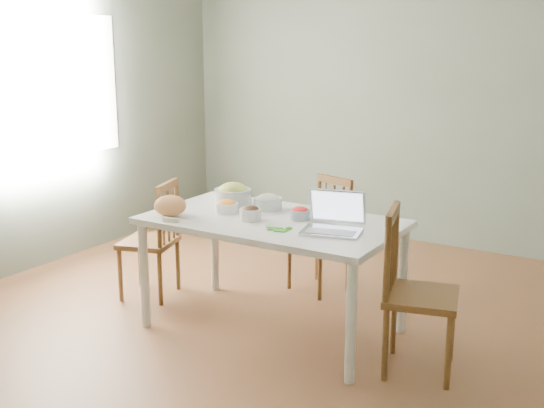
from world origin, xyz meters
The scene contains 19 objects.
floor centered at (0.00, 0.00, 0.00)m, with size 5.00×5.00×0.00m, color brown.
wall_back centered at (0.00, 2.50, 1.35)m, with size 5.00×0.00×2.70m, color #616C5B.
wall_left centered at (-2.50, 0.00, 1.35)m, with size 0.00×5.00×2.70m, color #616C5B.
window_left centered at (-2.48, 0.30, 1.50)m, with size 0.04×1.60×1.20m, color white.
dining_table centered at (-0.11, 0.02, 0.38)m, with size 1.63×0.92×0.76m, color white, non-canonical shape.
chair_far centered at (-0.19, 0.84, 0.43)m, with size 0.38×0.37×0.87m, color #462816, non-canonical shape.
chair_left centered at (-1.23, 0.07, 0.44)m, with size 0.39×0.37×0.89m, color #462816, non-canonical shape.
chair_right centered at (0.92, -0.03, 0.48)m, with size 0.43×0.41×0.97m, color #462816, non-canonical shape.
bread_boule centered at (-0.73, -0.26, 0.83)m, with size 0.21×0.21×0.14m, color #C4844D.
butter_stick centered at (-0.62, -0.38, 0.78)m, with size 0.10×0.03×0.03m, color #F0E8C1.
bowl_squash centered at (-0.55, 0.21, 0.84)m, with size 0.26×0.26×0.15m, color #CBC648, non-canonical shape.
bowl_carrot centered at (-0.46, 0.00, 0.81)m, with size 0.15×0.15×0.09m, color orange, non-canonical shape.
bowl_onion centered at (-0.27, 0.23, 0.82)m, with size 0.19×0.19×0.10m, color silver, non-canonical shape.
bowl_mushroom centered at (-0.22, -0.07, 0.81)m, with size 0.14×0.14×0.09m, color #46261A, non-canonical shape.
bowl_redpep centered at (0.04, 0.11, 0.80)m, with size 0.14×0.14×0.08m, color red, non-canonical shape.
bowl_broccoli centered at (0.17, 0.23, 0.80)m, with size 0.13×0.13×0.08m, color #0B3C08, non-canonical shape.
flatbread centered at (0.18, 0.38, 0.77)m, with size 0.18×0.18×0.02m, color #CEBC86.
basil_bunch centered at (0.04, -0.17, 0.78)m, with size 0.19×0.19×0.02m, color #258214, non-canonical shape.
laptop centered at (0.36, -0.07, 0.88)m, with size 0.35×0.32×0.24m, color silver, non-canonical shape.
Camera 1 is at (2.09, -3.61, 1.90)m, focal length 44.94 mm.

